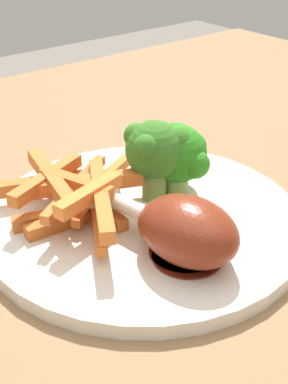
{
  "coord_description": "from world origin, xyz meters",
  "views": [
    {
      "loc": [
        0.21,
        0.28,
        0.96
      ],
      "look_at": [
        -0.02,
        -0.01,
        0.75
      ],
      "focal_mm": 49.41,
      "sensor_mm": 36.0,
      "label": 1
    }
  ],
  "objects": [
    {
      "name": "chicken_drumstick_near",
      "position": [
        -0.01,
        0.05,
        0.75
      ],
      "size": [
        0.08,
        0.13,
        0.04
      ],
      "color": "#5F1A0B",
      "rests_on": "dinner_plate"
    },
    {
      "name": "dining_table",
      "position": [
        0.0,
        0.0,
        0.63
      ],
      "size": [
        1.24,
        0.9,
        0.72
      ],
      "color": "#8E6B47",
      "rests_on": "ground_plane"
    },
    {
      "name": "carrot_fries_pile",
      "position": [
        0.02,
        -0.05,
        0.75
      ],
      "size": [
        0.14,
        0.15,
        0.04
      ],
      "color": "orange",
      "rests_on": "dinner_plate"
    },
    {
      "name": "broccoli_floret_back",
      "position": [
        -0.08,
        -0.04,
        0.77
      ],
      "size": [
        0.05,
        0.04,
        0.06
      ],
      "color": "#939E60",
      "rests_on": "dinner_plate"
    },
    {
      "name": "broccoli_floret_front",
      "position": [
        -0.05,
        -0.03,
        0.78
      ],
      "size": [
        0.06,
        0.06,
        0.07
      ],
      "color": "#79A24D",
      "rests_on": "dinner_plate"
    },
    {
      "name": "chicken_drumstick_far",
      "position": [
        -0.01,
        0.05,
        0.75
      ],
      "size": [
        0.07,
        0.13,
        0.05
      ],
      "color": "#571A0E",
      "rests_on": "dinner_plate"
    },
    {
      "name": "dinner_plate",
      "position": [
        -0.02,
        -0.01,
        0.72
      ],
      "size": [
        0.26,
        0.26,
        0.01
      ],
      "primitive_type": "cylinder",
      "color": "white",
      "rests_on": "dining_table"
    },
    {
      "name": "broccoli_floret_middle",
      "position": [
        -0.07,
        -0.02,
        0.77
      ],
      "size": [
        0.05,
        0.06,
        0.06
      ],
      "color": "#8FB35A",
      "rests_on": "dinner_plate"
    }
  ]
}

